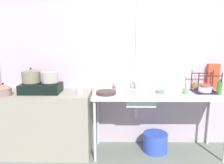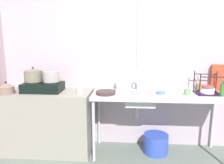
% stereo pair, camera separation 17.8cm
% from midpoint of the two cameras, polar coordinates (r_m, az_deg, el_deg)
% --- Properties ---
extents(wall_back, '(5.01, 0.10, 2.51)m').
position_cam_midpoint_polar(wall_back, '(3.04, 8.43, 6.35)').
color(wall_back, '#B8A8B5').
rests_on(wall_back, ground).
extents(wall_metal_strip, '(0.05, 0.01, 2.01)m').
position_cam_midpoint_polar(wall_metal_strip, '(2.95, 5.12, 8.74)').
color(wall_metal_strip, silver).
extents(counter_concrete, '(1.20, 0.56, 0.83)m').
position_cam_midpoint_polar(counter_concrete, '(3.05, -19.00, -10.35)').
color(counter_concrete, gray).
rests_on(counter_concrete, ground).
extents(counter_sink, '(1.70, 0.56, 0.83)m').
position_cam_midpoint_polar(counter_sink, '(2.81, 10.46, -4.12)').
color(counter_sink, silver).
rests_on(counter_sink, ground).
extents(stove, '(0.50, 0.32, 0.14)m').
position_cam_midpoint_polar(stove, '(2.93, -20.19, -1.46)').
color(stove, black).
rests_on(stove, counter_concrete).
extents(pot_on_left_burner, '(0.24, 0.24, 0.19)m').
position_cam_midpoint_polar(pot_on_left_burner, '(2.95, -22.60, 1.54)').
color(pot_on_left_burner, slate).
rests_on(pot_on_left_burner, stove).
extents(pot_on_right_burner, '(0.21, 0.21, 0.14)m').
position_cam_midpoint_polar(pot_on_right_burner, '(2.86, -18.11, 1.25)').
color(pot_on_right_burner, '#9D9F99').
rests_on(pot_on_right_burner, stove).
extents(pot_beside_stove, '(0.19, 0.19, 0.16)m').
position_cam_midpoint_polar(pot_beside_stove, '(2.96, -28.78, -1.93)').
color(pot_beside_stove, '#826961').
rests_on(pot_beside_stove, counter_concrete).
extents(percolator, '(0.09, 0.09, 0.15)m').
position_cam_midpoint_polar(percolator, '(2.74, -10.52, -1.68)').
color(percolator, beige).
rests_on(percolator, counter_concrete).
extents(sink_basin, '(0.37, 0.36, 0.14)m').
position_cam_midpoint_polar(sink_basin, '(2.77, 5.62, -4.40)').
color(sink_basin, silver).
rests_on(sink_basin, counter_sink).
extents(faucet, '(0.11, 0.06, 0.20)m').
position_cam_midpoint_polar(faucet, '(2.90, 4.98, 0.40)').
color(faucet, silver).
rests_on(faucet, counter_sink).
extents(frying_pan, '(0.25, 0.25, 0.04)m').
position_cam_midpoint_polar(frying_pan, '(2.68, -3.52, -2.89)').
color(frying_pan, '#3C2D2A').
rests_on(frying_pan, counter_sink).
extents(dish_rack, '(0.31, 0.26, 0.28)m').
position_cam_midpoint_polar(dish_rack, '(2.99, 22.23, -1.62)').
color(dish_rack, black).
rests_on(dish_rack, counter_sink).
extents(cup_by_rack, '(0.08, 0.08, 0.08)m').
position_cam_midpoint_polar(cup_by_rack, '(2.82, 17.67, -2.33)').
color(cup_by_rack, '#709A66').
rests_on(cup_by_rack, counter_sink).
extents(small_bowl_on_drainboard, '(0.12, 0.12, 0.04)m').
position_cam_midpoint_polar(small_bowl_on_drainboard, '(2.79, 11.06, -2.57)').
color(small_bowl_on_drainboard, '#5675A7').
rests_on(small_bowl_on_drainboard, counter_sink).
extents(bottle_by_sink, '(0.06, 0.06, 0.25)m').
position_cam_midpoint_polar(bottle_by_sink, '(2.79, -0.14, -0.53)').
color(bottle_by_sink, white).
rests_on(bottle_by_sink, counter_sink).
extents(bottle_by_rack, '(0.06, 0.06, 0.19)m').
position_cam_midpoint_polar(bottle_by_rack, '(2.95, 25.44, -1.43)').
color(bottle_by_rack, '#376F2F').
rests_on(bottle_by_rack, counter_sink).
extents(cereal_box, '(0.16, 0.09, 0.36)m').
position_cam_midpoint_polar(cereal_box, '(3.21, 24.17, 1.31)').
color(cereal_box, '#C14328').
rests_on(cereal_box, counter_sink).
extents(utensil_jar, '(0.08, 0.07, 0.20)m').
position_cam_midpoint_polar(utensil_jar, '(3.15, 20.19, -0.95)').
color(utensil_jar, '#A0773D').
rests_on(utensil_jar, counter_sink).
extents(bucket_on_floor, '(0.33, 0.33, 0.26)m').
position_cam_midpoint_polar(bucket_on_floor, '(3.06, 9.88, -15.71)').
color(bucket_on_floor, blue).
rests_on(bucket_on_floor, ground).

